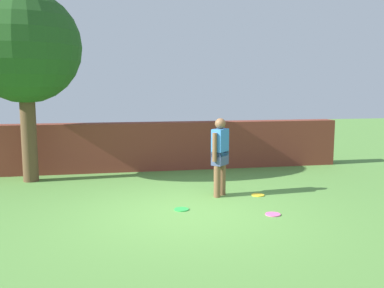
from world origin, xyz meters
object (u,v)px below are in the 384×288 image
object	(u,v)px
person	(220,153)
frisbee_yellow	(258,195)
frisbee_pink	(273,214)
tree	(24,48)
frisbee_green	(181,209)

from	to	relation	value
person	frisbee_yellow	distance (m)	1.20
frisbee_yellow	frisbee_pink	bearing A→B (deg)	-98.50
frisbee_yellow	tree	bearing A→B (deg)	154.69
frisbee_green	frisbee_yellow	distance (m)	1.89
person	frisbee_yellow	xyz separation A→B (m)	(0.80, -0.11, -0.89)
frisbee_green	person	bearing A→B (deg)	41.53
frisbee_green	frisbee_pink	size ratio (longest dim) A/B	1.00
person	frisbee_pink	size ratio (longest dim) A/B	6.00
tree	frisbee_yellow	distance (m)	6.26
tree	frisbee_pink	bearing A→B (deg)	-37.78
person	frisbee_pink	xyz separation A→B (m)	(0.60, -1.44, -0.89)
person	frisbee_green	bearing A→B (deg)	175.39
tree	frisbee_pink	distance (m)	6.73
frisbee_green	frisbee_pink	world-z (taller)	same
frisbee_pink	frisbee_yellow	world-z (taller)	same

